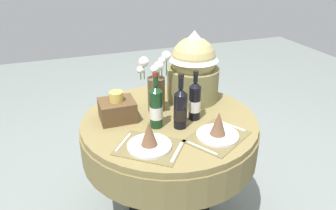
{
  "coord_description": "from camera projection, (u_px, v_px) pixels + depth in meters",
  "views": [
    {
      "loc": [
        -0.61,
        -1.67,
        1.75
      ],
      "look_at": [
        0.0,
        0.03,
        0.85
      ],
      "focal_mm": 34.28,
      "sensor_mm": 36.0,
      "label": 1
    }
  ],
  "objects": [
    {
      "name": "ground",
      "position": [
        169.0,
        210.0,
        2.37
      ],
      "size": [
        8.0,
        8.0,
        0.0
      ],
      "primitive_type": "plane",
      "color": "gray"
    },
    {
      "name": "dining_table",
      "position": [
        169.0,
        138.0,
        2.09
      ],
      "size": [
        1.13,
        1.13,
        0.77
      ],
      "color": "olive",
      "rests_on": "ground"
    },
    {
      "name": "place_setting_left",
      "position": [
        149.0,
        140.0,
        1.71
      ],
      "size": [
        0.43,
        0.41,
        0.16
      ],
      "color": "brown",
      "rests_on": "dining_table"
    },
    {
      "name": "place_setting_right",
      "position": [
        218.0,
        130.0,
        1.81
      ],
      "size": [
        0.43,
        0.4,
        0.16
      ],
      "color": "brown",
      "rests_on": "dining_table"
    },
    {
      "name": "flower_vase",
      "position": [
        156.0,
        86.0,
        2.05
      ],
      "size": [
        0.23,
        0.17,
        0.39
      ],
      "color": "brown",
      "rests_on": "dining_table"
    },
    {
      "name": "wine_bottle_left",
      "position": [
        156.0,
        107.0,
        1.88
      ],
      "size": [
        0.08,
        0.08,
        0.35
      ],
      "color": "#143819",
      "rests_on": "dining_table"
    },
    {
      "name": "wine_bottle_centre",
      "position": [
        180.0,
        108.0,
        1.87
      ],
      "size": [
        0.08,
        0.08,
        0.34
      ],
      "color": "black",
      "rests_on": "dining_table"
    },
    {
      "name": "wine_bottle_rear",
      "position": [
        195.0,
        101.0,
        1.97
      ],
      "size": [
        0.07,
        0.07,
        0.32
      ],
      "color": "black",
      "rests_on": "dining_table"
    },
    {
      "name": "gift_tub_back_right",
      "position": [
        193.0,
        65.0,
        2.18
      ],
      "size": [
        0.36,
        0.36,
        0.49
      ],
      "color": "olive",
      "rests_on": "dining_table"
    },
    {
      "name": "woven_basket_side_left",
      "position": [
        117.0,
        109.0,
        1.98
      ],
      "size": [
        0.21,
        0.19,
        0.19
      ],
      "color": "brown",
      "rests_on": "dining_table"
    }
  ]
}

